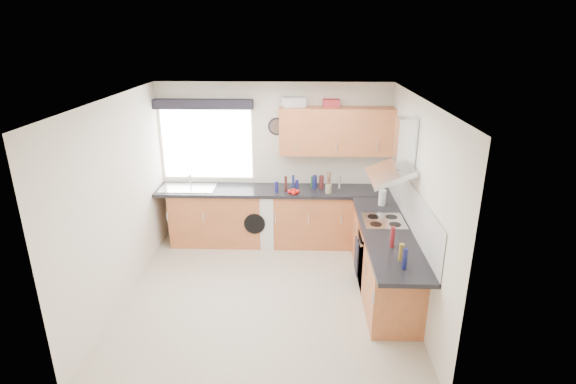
{
  "coord_description": "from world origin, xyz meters",
  "views": [
    {
      "loc": [
        0.43,
        -5.02,
        3.23
      ],
      "look_at": [
        0.25,
        0.85,
        1.1
      ],
      "focal_mm": 28.0,
      "sensor_mm": 36.0,
      "label": 1
    }
  ],
  "objects_px": {
    "extractor_hood": "(397,157)",
    "washing_machine": "(257,216)",
    "upper_cabinets": "(336,131)",
    "oven": "(381,255)"
  },
  "relations": [
    {
      "from": "upper_cabinets",
      "to": "washing_machine",
      "type": "xyz_separation_m",
      "value": [
        -1.22,
        -0.1,
        -1.35
      ]
    },
    {
      "from": "upper_cabinets",
      "to": "washing_machine",
      "type": "bearing_deg",
      "value": -175.08
    },
    {
      "from": "oven",
      "to": "washing_machine",
      "type": "xyz_separation_m",
      "value": [
        -1.77,
        1.22,
        0.02
      ]
    },
    {
      "from": "extractor_hood",
      "to": "washing_machine",
      "type": "xyz_separation_m",
      "value": [
        -1.87,
        1.22,
        -1.32
      ]
    },
    {
      "from": "oven",
      "to": "upper_cabinets",
      "type": "relative_size",
      "value": 0.5
    },
    {
      "from": "extractor_hood",
      "to": "washing_machine",
      "type": "distance_m",
      "value": 2.6
    },
    {
      "from": "extractor_hood",
      "to": "upper_cabinets",
      "type": "xyz_separation_m",
      "value": [
        -0.65,
        1.33,
        0.03
      ]
    },
    {
      "from": "washing_machine",
      "to": "extractor_hood",
      "type": "bearing_deg",
      "value": -29.8
    },
    {
      "from": "oven",
      "to": "washing_machine",
      "type": "distance_m",
      "value": 2.15
    },
    {
      "from": "oven",
      "to": "upper_cabinets",
      "type": "xyz_separation_m",
      "value": [
        -0.55,
        1.32,
        1.38
      ]
    }
  ]
}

